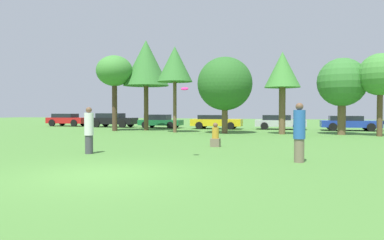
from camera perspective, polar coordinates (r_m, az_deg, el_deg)
ground_plane at (r=9.19m, az=-14.09°, el=-8.46°), size 120.00×120.00×0.00m
person_thrower at (r=13.56m, az=-16.19°, el=-1.58°), size 0.33×0.33×1.71m
person_catcher at (r=11.33m, az=16.82°, el=-1.92°), size 0.36×0.36×1.82m
frisbee at (r=11.68m, az=-1.18°, el=5.04°), size 0.24×0.23×0.12m
bystander_sitting at (r=15.57m, az=3.78°, el=-2.71°), size 0.40×0.33×1.05m
tree_0 at (r=28.43m, az=-12.33°, el=7.55°), size 2.80×2.80×5.85m
tree_1 at (r=28.89m, az=-7.38°, el=8.99°), size 3.64×3.64×7.20m
tree_2 at (r=25.96m, az=-2.78°, el=8.87°), size 2.56×2.56×6.23m
tree_3 at (r=24.82m, az=5.28°, el=5.78°), size 3.79×3.79×5.29m
tree_4 at (r=24.64m, az=14.29°, el=7.58°), size 2.38×2.38×5.51m
tree_5 at (r=25.28m, az=22.92°, el=5.51°), size 3.15×3.15×5.02m
tree_6 at (r=24.74m, az=27.95°, el=6.38°), size 2.58×2.58×5.09m
parked_car_red at (r=38.29m, az=-19.37°, el=0.09°), size 4.13×1.98×1.27m
parked_car_black at (r=34.85m, az=-12.57°, el=0.05°), size 4.41×2.11×1.33m
parked_car_green at (r=32.62m, az=-5.17°, el=-0.16°), size 3.94×2.06×1.22m
parked_car_yellow at (r=30.76m, az=3.85°, el=-0.23°), size 4.42×2.08×1.20m
parked_car_silver at (r=30.86m, az=13.87°, el=-0.28°), size 4.22×2.20×1.21m
parked_car_blue at (r=30.67m, az=23.84°, el=-0.40°), size 4.45×2.15×1.17m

